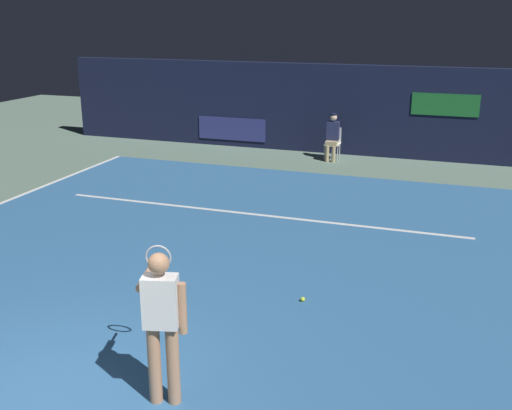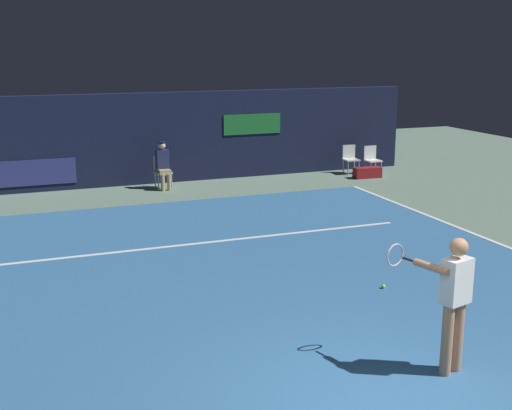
% 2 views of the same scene
% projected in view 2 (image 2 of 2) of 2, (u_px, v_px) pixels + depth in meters
% --- Properties ---
extents(ground_plane, '(33.55, 33.55, 0.00)m').
position_uv_depth(ground_plane, '(239.00, 275.00, 11.72)').
color(ground_plane, slate).
extents(court_surface, '(11.14, 11.57, 0.01)m').
position_uv_depth(court_surface, '(239.00, 274.00, 11.71)').
color(court_surface, '#336699').
rests_on(court_surface, ground).
extents(line_sideline_left, '(0.10, 11.57, 0.01)m').
position_uv_depth(line_sideline_left, '(493.00, 241.00, 13.63)').
color(line_sideline_left, white).
rests_on(line_sideline_left, court_surface).
extents(line_service, '(8.69, 0.10, 0.01)m').
position_uv_depth(line_service, '(205.00, 243.00, 13.55)').
color(line_service, white).
rests_on(line_service, court_surface).
extents(back_wall, '(16.81, 0.33, 2.60)m').
position_uv_depth(back_wall, '(140.00, 139.00, 19.04)').
color(back_wall, '#141933').
rests_on(back_wall, ground).
extents(tennis_player, '(0.80, 0.92, 1.73)m').
position_uv_depth(tennis_player, '(453.00, 297.00, 8.01)').
color(tennis_player, tan).
rests_on(tennis_player, ground).
extents(line_judge_on_chair, '(0.45, 0.54, 1.32)m').
position_uv_depth(line_judge_on_chair, '(163.00, 165.00, 18.47)').
color(line_judge_on_chair, white).
rests_on(line_judge_on_chair, ground).
extents(courtside_chair_near, '(0.46, 0.44, 0.88)m').
position_uv_depth(courtside_chair_near, '(350.00, 158.00, 20.74)').
color(courtside_chair_near, white).
rests_on(courtside_chair_near, ground).
extents(courtside_chair_far, '(0.45, 0.42, 0.88)m').
position_uv_depth(courtside_chair_far, '(372.00, 158.00, 20.58)').
color(courtside_chair_far, white).
rests_on(courtside_chair_far, ground).
extents(tennis_ball, '(0.07, 0.07, 0.07)m').
position_uv_depth(tennis_ball, '(383.00, 286.00, 11.02)').
color(tennis_ball, '#CCE033').
rests_on(tennis_ball, court_surface).
extents(equipment_bag, '(0.85, 0.36, 0.32)m').
position_uv_depth(equipment_bag, '(367.00, 173.00, 20.14)').
color(equipment_bag, maroon).
rests_on(equipment_bag, ground).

